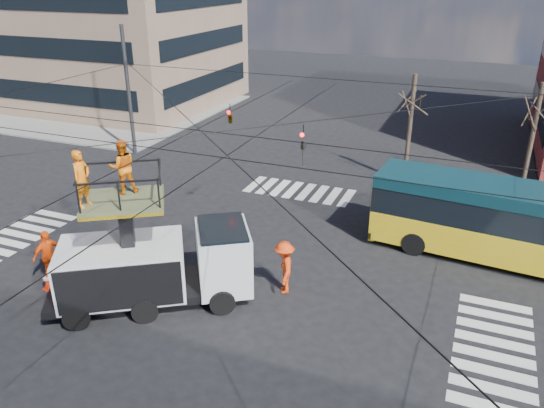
{
  "coord_description": "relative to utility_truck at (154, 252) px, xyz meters",
  "views": [
    {
      "loc": [
        8.57,
        -15.02,
        10.9
      ],
      "look_at": [
        1.38,
        2.67,
        2.46
      ],
      "focal_mm": 35.0,
      "sensor_mm": 36.0,
      "label": 1
    }
  ],
  "objects": [
    {
      "name": "worker_ground",
      "position": [
        -4.59,
        -0.31,
        -0.95
      ],
      "size": [
        0.81,
        1.3,
        2.07
      ],
      "primitive_type": "imported",
      "rotation": [
        0.0,
        0.0,
        1.3
      ],
      "color": "#FA520F",
      "rests_on": "ground"
    },
    {
      "name": "ground",
      "position": [
        1.26,
        1.69,
        -1.99
      ],
      "size": [
        120.0,
        120.0,
        0.0
      ],
      "primitive_type": "plane",
      "color": "black",
      "rests_on": "ground"
    },
    {
      "name": "sidewalk_nw",
      "position": [
        -19.74,
        22.69,
        -1.93
      ],
      "size": [
        18.0,
        18.0,
        0.12
      ],
      "primitive_type": "cube",
      "color": "slate",
      "rests_on": "ground"
    },
    {
      "name": "utility_truck",
      "position": [
        0.0,
        0.0,
        0.0
      ],
      "size": [
        7.14,
        5.7,
        5.91
      ],
      "rotation": [
        0.0,
        0.0,
        0.57
      ],
      "color": "black",
      "rests_on": "ground"
    },
    {
      "name": "crosswalks",
      "position": [
        1.26,
        1.69,
        -1.98
      ],
      "size": [
        22.4,
        22.4,
        0.02
      ],
      "primitive_type": null,
      "color": "silver",
      "rests_on": "ground"
    },
    {
      "name": "traffic_cone",
      "position": [
        -4.22,
        -0.87,
        -1.63
      ],
      "size": [
        0.36,
        0.36,
        0.72
      ],
      "primitive_type": "cone",
      "color": "red",
      "rests_on": "ground"
    },
    {
      "name": "tree_a",
      "position": [
        6.26,
        15.19,
        2.64
      ],
      "size": [
        2.0,
        2.0,
        6.0
      ],
      "color": "#382B21",
      "rests_on": "ground"
    },
    {
      "name": "flagger",
      "position": [
        3.97,
        2.28,
        -0.97
      ],
      "size": [
        1.21,
        1.51,
        2.04
      ],
      "primitive_type": "imported",
      "rotation": [
        0.0,
        0.0,
        -1.17
      ],
      "color": "#F13E0F",
      "rests_on": "ground"
    },
    {
      "name": "overhead_network",
      "position": [
        1.19,
        2.1,
        2.3
      ],
      "size": [
        24.24,
        24.24,
        8.0
      ],
      "color": "#2D2D30",
      "rests_on": "ground"
    },
    {
      "name": "tree_b",
      "position": [
        12.26,
        15.19,
        2.64
      ],
      "size": [
        2.0,
        2.0,
        6.0
      ],
      "color": "#382B21",
      "rests_on": "ground"
    },
    {
      "name": "city_bus",
      "position": [
        12.54,
        7.68,
        -0.26
      ],
      "size": [
        13.07,
        3.79,
        3.2
      ],
      "rotation": [
        0.0,
        0.0,
        -0.09
      ],
      "color": "gold",
      "rests_on": "ground"
    }
  ]
}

